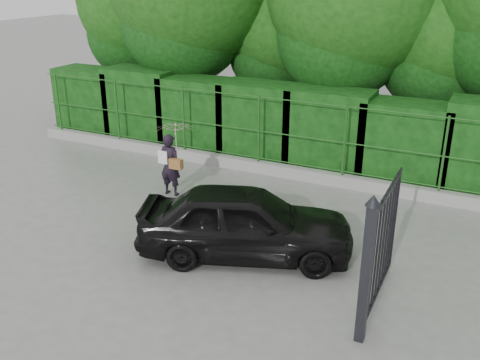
% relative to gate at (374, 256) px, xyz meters
% --- Properties ---
extents(ground, '(80.00, 80.00, 0.00)m').
position_rel_gate_xyz_m(ground, '(-4.60, 0.72, -1.19)').
color(ground, gray).
extents(kerb, '(14.00, 0.25, 0.30)m').
position_rel_gate_xyz_m(kerb, '(-4.60, 5.22, -1.04)').
color(kerb, '#9E9E99').
rests_on(kerb, ground).
extents(fence, '(14.13, 0.06, 1.80)m').
position_rel_gate_xyz_m(fence, '(-4.38, 5.22, 0.01)').
color(fence, '#20571C').
rests_on(fence, kerb).
extents(hedge, '(14.20, 1.20, 2.29)m').
position_rel_gate_xyz_m(hedge, '(-4.58, 6.22, -0.09)').
color(hedge, black).
rests_on(hedge, ground).
extents(gate, '(0.22, 2.33, 2.36)m').
position_rel_gate_xyz_m(gate, '(0.00, 0.00, 0.00)').
color(gate, black).
rests_on(gate, ground).
extents(woman, '(0.88, 0.90, 1.80)m').
position_rel_gate_xyz_m(woman, '(-5.38, 2.96, -0.00)').
color(woman, black).
rests_on(woman, ground).
extents(car, '(4.35, 2.91, 1.38)m').
position_rel_gate_xyz_m(car, '(-2.62, 1.08, -0.50)').
color(car, black).
rests_on(car, ground).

